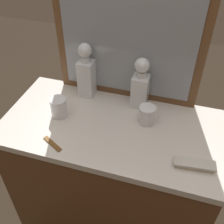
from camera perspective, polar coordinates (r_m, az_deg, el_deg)
ground_plane at (r=2.06m, az=0.00°, el=-22.19°), size 6.00×6.00×0.00m
dresser at (r=1.65m, az=0.00°, el=-14.67°), size 1.05×0.53×0.94m
dresser_mirror at (r=1.31m, az=3.31°, el=14.88°), size 0.72×0.03×0.64m
crystal_decanter_front at (r=1.42m, az=-5.32°, el=7.60°), size 0.08×0.08×0.29m
crystal_decanter_right at (r=1.35m, az=5.91°, el=5.10°), size 0.08×0.08×0.27m
crystal_tumbler_left at (r=1.34m, az=-10.95°, el=0.83°), size 0.08×0.08×0.10m
crystal_tumbler_center at (r=1.29m, az=7.28°, el=-0.71°), size 0.08×0.08×0.09m
silver_brush_rear at (r=1.16m, az=16.77°, el=-10.38°), size 0.17×0.07×0.02m
tortoiseshell_comb at (r=1.23m, az=-12.26°, el=-6.44°), size 0.11×0.07×0.01m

